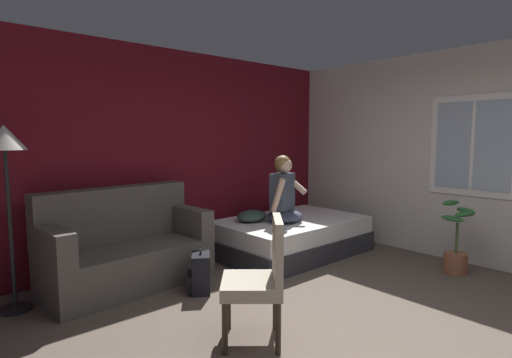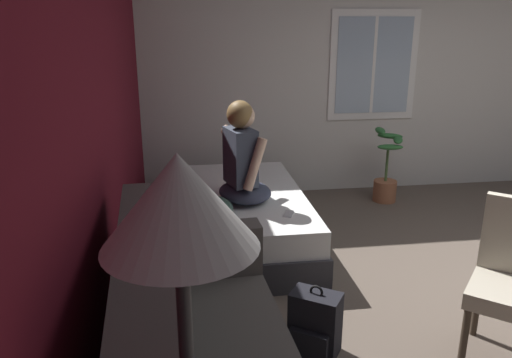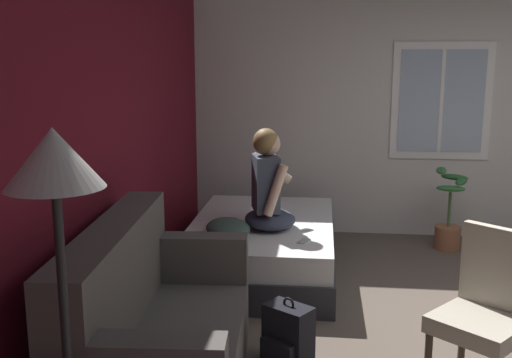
{
  "view_description": "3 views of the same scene",
  "coord_description": "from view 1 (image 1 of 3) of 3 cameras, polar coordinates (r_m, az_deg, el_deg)",
  "views": [
    {
      "loc": [
        -2.57,
        -1.53,
        1.6
      ],
      "look_at": [
        0.33,
        1.78,
        1.13
      ],
      "focal_mm": 28.0,
      "sensor_mm": 36.0,
      "label": 1
    },
    {
      "loc": [
        -2.95,
        2.58,
        1.96
      ],
      "look_at": [
        0.4,
        2.09,
        0.9
      ],
      "focal_mm": 35.0,
      "sensor_mm": 36.0,
      "label": 2
    },
    {
      "loc": [
        -3.92,
        1.65,
        1.94
      ],
      "look_at": [
        0.11,
        2.1,
        1.12
      ],
      "focal_mm": 42.0,
      "sensor_mm": 36.0,
      "label": 3
    }
  ],
  "objects": [
    {
      "name": "person_seated",
      "position": [
        5.22,
        3.98,
        -2.3
      ],
      "size": [
        0.62,
        0.56,
        0.88
      ],
      "color": "#383D51",
      "rests_on": "bed"
    },
    {
      "name": "side_chair",
      "position": [
        3.17,
        0.68,
        -13.58
      ],
      "size": [
        0.65,
        0.65,
        0.98
      ],
      "color": "#382D23",
      "rests_on": "ground"
    },
    {
      "name": "wall_back_accent",
      "position": [
        5.34,
        -12.5,
        3.3
      ],
      "size": [
        10.35,
        0.16,
        2.7
      ],
      "primitive_type": "cube",
      "color": "maroon",
      "rests_on": "ground"
    },
    {
      "name": "backpack",
      "position": [
        4.26,
        -8.01,
        -13.23
      ],
      "size": [
        0.34,
        0.35,
        0.46
      ],
      "color": "black",
      "rests_on": "ground"
    },
    {
      "name": "potted_plant",
      "position": [
        5.27,
        26.69,
        -8.79
      ],
      "size": [
        0.39,
        0.37,
        0.85
      ],
      "color": "#995B3D",
      "rests_on": "ground"
    },
    {
      "name": "throw_pillow",
      "position": [
        5.3,
        -0.59,
        -5.29
      ],
      "size": [
        0.57,
        0.5,
        0.14
      ],
      "primitive_type": "ellipsoid",
      "rotation": [
        0.0,
        0.0,
        0.35
      ],
      "color": "#385147",
      "rests_on": "bed"
    },
    {
      "name": "ground_plane",
      "position": [
        3.39,
        17.12,
        -22.33
      ],
      "size": [
        40.0,
        40.0,
        0.0
      ],
      "primitive_type": "plane",
      "color": "brown"
    },
    {
      "name": "cell_phone",
      "position": [
        4.8,
        3.63,
        -7.3
      ],
      "size": [
        0.16,
        0.12,
        0.01
      ],
      "primitive_type": "cube",
      "rotation": [
        0.0,
        0.0,
        1.2
      ],
      "color": "#B7B7BC",
      "rests_on": "bed"
    },
    {
      "name": "bed",
      "position": [
        5.54,
        5.01,
        -8.15
      ],
      "size": [
        2.03,
        1.31,
        0.48
      ],
      "color": "#2D2D33",
      "rests_on": "ground"
    },
    {
      "name": "floor_lamp",
      "position": [
        4.18,
        -32.19,
        2.84
      ],
      "size": [
        0.36,
        0.36,
        1.7
      ],
      "color": "black",
      "rests_on": "ground"
    },
    {
      "name": "couch",
      "position": [
        4.59,
        -18.19,
        -9.41
      ],
      "size": [
        1.75,
        0.93,
        1.04
      ],
      "color": "#514C47",
      "rests_on": "ground"
    },
    {
      "name": "wall_side_with_window",
      "position": [
        5.55,
        32.67,
        2.59
      ],
      "size": [
        0.19,
        7.53,
        2.7
      ],
      "color": "silver",
      "rests_on": "ground"
    }
  ]
}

